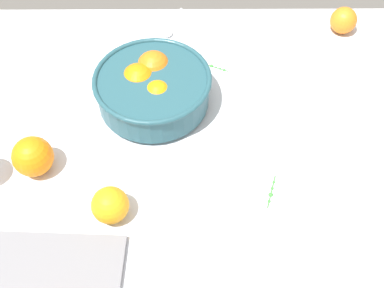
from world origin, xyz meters
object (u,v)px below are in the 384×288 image
object	(u,v)px
fruit_bowl	(152,88)
loose_orange_0	(110,205)
spoon	(172,27)
loose_orange_2	(343,20)
loose_orange_3	(33,156)

from	to	relation	value
fruit_bowl	loose_orange_0	bearing A→B (deg)	-102.73
loose_orange_0	spoon	xyz separation A→B (cm)	(10.58, 57.10, -3.27)
loose_orange_2	loose_orange_3	distance (cm)	86.15
loose_orange_2	loose_orange_3	world-z (taller)	loose_orange_3
fruit_bowl	loose_orange_3	xyz separation A→B (cm)	(-23.83, -18.58, -0.74)
loose_orange_3	spoon	bearing A→B (deg)	58.88
fruit_bowl	loose_orange_2	xyz separation A→B (cm)	(49.84, 26.09, -1.49)
spoon	loose_orange_3	bearing A→B (deg)	-121.12
loose_orange_0	loose_orange_3	xyz separation A→B (cm)	(-17.09, 11.26, 0.57)
loose_orange_0	loose_orange_3	world-z (taller)	loose_orange_3
fruit_bowl	loose_orange_0	xyz separation A→B (cm)	(-6.74, -29.84, -1.30)
fruit_bowl	spoon	xyz separation A→B (cm)	(3.84, 27.26, -4.58)
loose_orange_3	loose_orange_0	bearing A→B (deg)	-33.39
loose_orange_2	loose_orange_3	size ratio (longest dim) A/B	0.82
spoon	loose_orange_0	bearing A→B (deg)	-100.50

